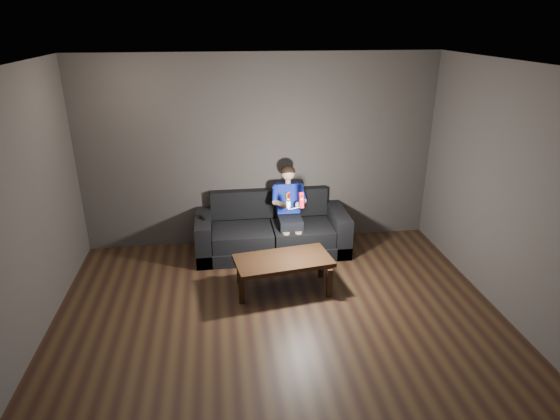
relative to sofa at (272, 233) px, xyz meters
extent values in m
plane|color=black|center=(-0.11, -2.14, -0.27)|extent=(5.00, 5.00, 0.00)
cube|color=#3E3A36|center=(-0.11, 0.36, 1.08)|extent=(5.00, 0.04, 2.70)
cube|color=#3E3A36|center=(2.39, -2.14, 1.08)|extent=(0.04, 5.00, 2.70)
cube|color=white|center=(-0.11, -2.14, 2.43)|extent=(5.00, 5.00, 0.02)
cube|color=black|center=(0.00, -0.03, -0.18)|extent=(2.11, 0.91, 0.18)
cube|color=black|center=(-0.42, -0.13, 0.03)|extent=(0.83, 0.64, 0.22)
cube|color=black|center=(0.42, -0.13, 0.03)|extent=(0.83, 0.64, 0.22)
cube|color=black|center=(0.00, 0.32, 0.34)|extent=(1.69, 0.21, 0.41)
cube|color=black|center=(-0.95, -0.03, 0.02)|extent=(0.21, 0.91, 0.58)
cube|color=black|center=(0.95, -0.03, 0.02)|extent=(0.21, 0.91, 0.58)
cube|color=black|center=(0.24, -0.15, 0.21)|extent=(0.32, 0.40, 0.15)
cube|color=#020DA0|center=(0.24, 0.06, 0.49)|extent=(0.32, 0.23, 0.44)
cube|color=yellow|center=(0.24, -0.03, 0.56)|extent=(0.10, 0.10, 0.10)
cube|color=red|center=(0.24, -0.03, 0.56)|extent=(0.06, 0.06, 0.07)
cylinder|color=tan|center=(0.24, 0.06, 0.74)|extent=(0.07, 0.07, 0.06)
sphere|color=tan|center=(0.24, 0.06, 0.86)|extent=(0.19, 0.19, 0.19)
ellipsoid|color=black|center=(0.24, 0.07, 0.88)|extent=(0.20, 0.20, 0.17)
cylinder|color=#020DA0|center=(0.05, -0.01, 0.57)|extent=(0.08, 0.24, 0.20)
cylinder|color=#020DA0|center=(0.43, -0.01, 0.57)|extent=(0.08, 0.24, 0.20)
cylinder|color=tan|center=(0.10, -0.17, 0.53)|extent=(0.15, 0.25, 0.11)
cylinder|color=tan|center=(0.39, -0.17, 0.53)|extent=(0.15, 0.25, 0.11)
sphere|color=tan|center=(0.16, -0.27, 0.52)|extent=(0.09, 0.09, 0.09)
sphere|color=tan|center=(0.33, -0.27, 0.52)|extent=(0.09, 0.09, 0.09)
cylinder|color=tan|center=(0.16, -0.36, -0.02)|extent=(0.09, 0.09, 0.36)
cylinder|color=tan|center=(0.32, -0.36, -0.02)|extent=(0.09, 0.09, 0.36)
cube|color=red|center=(0.33, -0.50, 0.67)|extent=(0.06, 0.08, 0.21)
cube|color=#720101|center=(0.33, -0.52, 0.73)|extent=(0.03, 0.01, 0.03)
cylinder|color=white|center=(0.33, -0.52, 0.66)|extent=(0.02, 0.01, 0.02)
ellipsoid|color=white|center=(0.16, -0.49, 0.62)|extent=(0.06, 0.09, 0.15)
cylinder|color=black|center=(0.16, -0.53, 0.68)|extent=(0.03, 0.01, 0.03)
cube|color=black|center=(-0.95, -0.08, 0.32)|extent=(0.07, 0.15, 0.03)
cube|color=black|center=(-0.95, -0.03, 0.34)|extent=(0.02, 0.02, 0.00)
cube|color=black|center=(0.01, -1.08, 0.13)|extent=(1.22, 0.74, 0.05)
cube|color=black|center=(-0.51, -1.31, -0.08)|extent=(0.06, 0.06, 0.37)
cube|color=black|center=(0.54, -1.31, -0.08)|extent=(0.06, 0.06, 0.37)
cube|color=black|center=(-0.51, -0.84, -0.08)|extent=(0.06, 0.06, 0.37)
cube|color=black|center=(0.54, -0.84, -0.08)|extent=(0.06, 0.06, 0.37)
camera|label=1|loc=(-0.69, -6.00, 2.82)|focal=30.00mm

